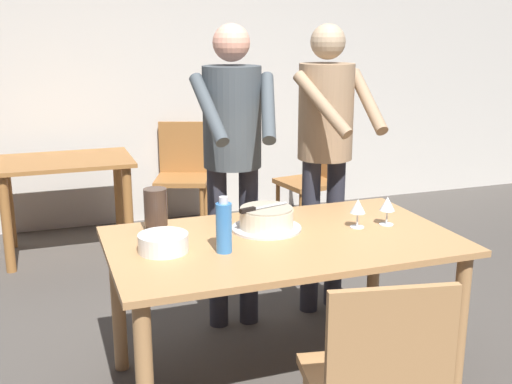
# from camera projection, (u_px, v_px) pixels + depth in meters

# --- Properties ---
(ground_plane) EXTENTS (14.00, 14.00, 0.00)m
(ground_plane) POSITION_uv_depth(u_px,v_px,m) (281.00, 381.00, 3.09)
(ground_plane) COLOR #4C4742
(back_wall) EXTENTS (10.00, 0.12, 2.70)m
(back_wall) POSITION_uv_depth(u_px,v_px,m) (157.00, 68.00, 5.44)
(back_wall) COLOR beige
(back_wall) RESTS_ON ground_plane
(main_dining_table) EXTENTS (1.60, 0.93, 0.75)m
(main_dining_table) POSITION_uv_depth(u_px,v_px,m) (282.00, 259.00, 2.93)
(main_dining_table) COLOR tan
(main_dining_table) RESTS_ON ground_plane
(cake_on_platter) EXTENTS (0.34, 0.34, 0.11)m
(cake_on_platter) POSITION_uv_depth(u_px,v_px,m) (266.00, 219.00, 3.01)
(cake_on_platter) COLOR silver
(cake_on_platter) RESTS_ON main_dining_table
(cake_knife) EXTENTS (0.27, 0.09, 0.02)m
(cake_knife) POSITION_uv_depth(u_px,v_px,m) (254.00, 209.00, 2.95)
(cake_knife) COLOR silver
(cake_knife) RESTS_ON cake_on_platter
(plate_stack) EXTENTS (0.22, 0.22, 0.08)m
(plate_stack) POSITION_uv_depth(u_px,v_px,m) (163.00, 243.00, 2.72)
(plate_stack) COLOR white
(plate_stack) RESTS_ON main_dining_table
(wine_glass_near) EXTENTS (0.08, 0.08, 0.14)m
(wine_glass_near) POSITION_uv_depth(u_px,v_px,m) (358.00, 207.00, 3.03)
(wine_glass_near) COLOR silver
(wine_glass_near) RESTS_ON main_dining_table
(wine_glass_far) EXTENTS (0.08, 0.08, 0.14)m
(wine_glass_far) POSITION_uv_depth(u_px,v_px,m) (387.00, 205.00, 3.07)
(wine_glass_far) COLOR silver
(wine_glass_far) RESTS_ON main_dining_table
(water_bottle) EXTENTS (0.07, 0.07, 0.25)m
(water_bottle) POSITION_uv_depth(u_px,v_px,m) (224.00, 227.00, 2.69)
(water_bottle) COLOR #387AC6
(water_bottle) RESTS_ON main_dining_table
(hurricane_lamp) EXTENTS (0.11, 0.11, 0.21)m
(hurricane_lamp) POSITION_uv_depth(u_px,v_px,m) (156.00, 210.00, 2.97)
(hurricane_lamp) COLOR black
(hurricane_lamp) RESTS_ON main_dining_table
(person_cutting_cake) EXTENTS (0.46, 0.57, 1.72)m
(person_cutting_cake) POSITION_uv_depth(u_px,v_px,m) (233.00, 144.00, 3.42)
(person_cutting_cake) COLOR #2D2D38
(person_cutting_cake) RESTS_ON ground_plane
(person_standing_beside) EXTENTS (0.46, 0.57, 1.72)m
(person_standing_beside) POSITION_uv_depth(u_px,v_px,m) (326.00, 138.00, 3.64)
(person_standing_beside) COLOR #2D2D38
(person_standing_beside) RESTS_ON ground_plane
(chair_near_side) EXTENTS (0.51, 0.51, 0.90)m
(chair_near_side) POSITION_uv_depth(u_px,v_px,m) (375.00, 380.00, 2.20)
(chair_near_side) COLOR tan
(chair_near_side) RESTS_ON ground_plane
(background_table) EXTENTS (1.00, 0.70, 0.74)m
(background_table) POSITION_uv_depth(u_px,v_px,m) (65.00, 180.00, 4.72)
(background_table) COLOR #9E6633
(background_table) RESTS_ON ground_plane
(background_chair_1) EXTENTS (0.56, 0.56, 0.90)m
(background_chair_1) POSITION_uv_depth(u_px,v_px,m) (183.00, 171.00, 5.42)
(background_chair_1) COLOR #9E6633
(background_chair_1) RESTS_ON ground_plane
(background_chair_2) EXTENTS (0.51, 0.51, 0.90)m
(background_chair_2) POSITION_uv_depth(u_px,v_px,m) (315.00, 175.00, 5.27)
(background_chair_2) COLOR #9E6633
(background_chair_2) RESTS_ON ground_plane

